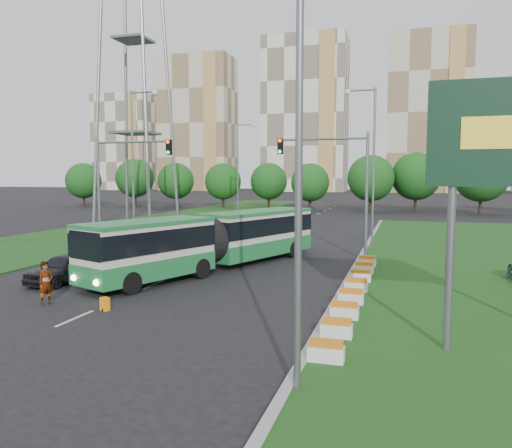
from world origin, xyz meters
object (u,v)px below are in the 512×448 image
(traffic_mast_left, at_px, (119,175))
(articulated_bus, at_px, (210,240))
(traffic_mast_median, at_px, (341,175))
(car_left_near, at_px, (64,268))
(car_left_far, at_px, (169,242))
(pedestrian, at_px, (46,283))
(shopping_trolley, at_px, (105,304))
(transmission_pylon, at_px, (133,21))

(traffic_mast_left, bearing_deg, articulated_bus, -26.76)
(traffic_mast_median, distance_m, articulated_bus, 9.26)
(traffic_mast_median, distance_m, traffic_mast_left, 15.19)
(car_left_near, relative_size, car_left_far, 1.04)
(pedestrian, bearing_deg, shopping_trolley, -75.58)
(car_left_near, xyz_separation_m, car_left_far, (0.37, 10.76, -0.05))
(traffic_mast_left, distance_m, pedestrian, 15.16)
(pedestrian, relative_size, shopping_trolley, 3.37)
(pedestrian, xyz_separation_m, shopping_trolley, (2.86, -0.15, -0.64))
(articulated_bus, relative_size, car_left_far, 4.03)
(traffic_mast_left, height_order, car_left_far, traffic_mast_left)
(traffic_mast_left, xyz_separation_m, car_left_near, (2.84, -9.71, -4.62))
(traffic_mast_median, distance_m, transmission_pylon, 34.86)
(traffic_mast_left, height_order, shopping_trolley, traffic_mast_left)
(traffic_mast_left, relative_size, articulated_bus, 0.48)
(articulated_bus, relative_size, car_left_near, 3.87)
(articulated_bus, height_order, car_left_near, articulated_bus)
(articulated_bus, bearing_deg, transmission_pylon, 149.16)
(transmission_pylon, height_order, car_left_near, transmission_pylon)
(car_left_far, xyz_separation_m, shopping_trolley, (4.63, -14.81, -0.41))
(pedestrian, bearing_deg, car_left_far, 24.18)
(car_left_near, bearing_deg, traffic_mast_left, 110.95)
(traffic_mast_median, height_order, articulated_bus, traffic_mast_median)
(articulated_bus, distance_m, car_left_far, 7.59)
(car_left_near, bearing_deg, shopping_trolley, -34.42)
(traffic_mast_median, relative_size, shopping_trolley, 14.90)
(transmission_pylon, bearing_deg, shopping_trolley, -61.94)
(articulated_bus, bearing_deg, traffic_mast_median, 59.74)
(car_left_far, height_order, shopping_trolley, car_left_far)
(transmission_pylon, relative_size, articulated_bus, 2.65)
(articulated_bus, xyz_separation_m, shopping_trolley, (-0.66, -9.47, -1.40))
(traffic_mast_left, xyz_separation_m, shopping_trolley, (7.84, -13.76, -5.08))
(shopping_trolley, bearing_deg, traffic_mast_left, 140.45)
(car_left_far, bearing_deg, car_left_near, -98.24)
(articulated_bus, relative_size, pedestrian, 9.17)
(traffic_mast_median, xyz_separation_m, car_left_near, (-12.31, -10.71, -4.62))
(traffic_mast_median, distance_m, pedestrian, 18.36)
(traffic_mast_median, height_order, traffic_mast_left, same)
(traffic_mast_median, relative_size, pedestrian, 4.43)
(traffic_mast_left, distance_m, car_left_far, 5.77)
(shopping_trolley, bearing_deg, articulated_bus, 106.77)
(articulated_bus, xyz_separation_m, car_left_far, (-5.29, 5.34, -0.99))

